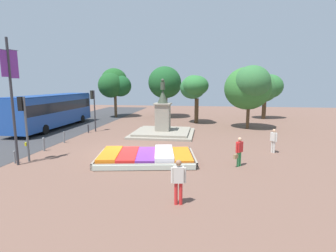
{
  "coord_description": "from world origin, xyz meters",
  "views": [
    {
      "loc": [
        5.01,
        -16.51,
        4.53
      ],
      "look_at": [
        2.29,
        2.26,
        1.44
      ],
      "focal_mm": 28.0,
      "sensor_mm": 36.0,
      "label": 1
    }
  ],
  "objects_px": {
    "kerb_bollard_north": "(88,128)",
    "flower_planter": "(146,157)",
    "kerb_bollard_mid_a": "(44,144)",
    "kerb_bollard_mid_b": "(64,137)",
    "traffic_light_mid_block": "(93,103)",
    "pedestrian_crossing_plaza": "(178,179)",
    "traffic_light_near_crossing": "(24,118)",
    "banner_pole": "(12,96)",
    "city_bus": "(53,109)",
    "pedestrian_near_planter": "(274,139)",
    "pedestrian_with_handbag": "(239,150)",
    "kerb_bollard_south": "(15,157)",
    "statue_monument": "(163,125)"
  },
  "relations": [
    {
      "from": "kerb_bollard_north",
      "to": "flower_planter",
      "type": "bearing_deg",
      "value": -47.45
    },
    {
      "from": "kerb_bollard_mid_a",
      "to": "kerb_bollard_mid_b",
      "type": "relative_size",
      "value": 1.05
    },
    {
      "from": "traffic_light_mid_block",
      "to": "pedestrian_crossing_plaza",
      "type": "bearing_deg",
      "value": -55.9
    },
    {
      "from": "traffic_light_near_crossing",
      "to": "banner_pole",
      "type": "distance_m",
      "value": 1.38
    },
    {
      "from": "city_bus",
      "to": "pedestrian_crossing_plaza",
      "type": "relative_size",
      "value": 6.82
    },
    {
      "from": "kerb_bollard_mid_b",
      "to": "kerb_bollard_north",
      "type": "xyz_separation_m",
      "value": [
        0.03,
        4.18,
        -0.05
      ]
    },
    {
      "from": "traffic_light_near_crossing",
      "to": "pedestrian_near_planter",
      "type": "distance_m",
      "value": 15.41
    },
    {
      "from": "pedestrian_near_planter",
      "to": "pedestrian_crossing_plaza",
      "type": "distance_m",
      "value": 9.96
    },
    {
      "from": "traffic_light_mid_block",
      "to": "pedestrian_with_handbag",
      "type": "xyz_separation_m",
      "value": [
        12.32,
        -8.98,
        -1.8
      ]
    },
    {
      "from": "kerb_bollard_south",
      "to": "kerb_bollard_mid_a",
      "type": "height_order",
      "value": "kerb_bollard_mid_a"
    },
    {
      "from": "city_bus",
      "to": "pedestrian_near_planter",
      "type": "bearing_deg",
      "value": -19.14
    },
    {
      "from": "traffic_light_near_crossing",
      "to": "banner_pole",
      "type": "xyz_separation_m",
      "value": [
        -0.11,
        -0.62,
        1.23
      ]
    },
    {
      "from": "city_bus",
      "to": "kerb_bollard_north",
      "type": "height_order",
      "value": "city_bus"
    },
    {
      "from": "kerb_bollard_mid_a",
      "to": "pedestrian_crossing_plaza",
      "type": "bearing_deg",
      "value": -33.89
    },
    {
      "from": "city_bus",
      "to": "pedestrian_near_planter",
      "type": "relative_size",
      "value": 7.49
    },
    {
      "from": "statue_monument",
      "to": "kerb_bollard_mid_a",
      "type": "distance_m",
      "value": 9.86
    },
    {
      "from": "flower_planter",
      "to": "pedestrian_near_planter",
      "type": "distance_m",
      "value": 8.49
    },
    {
      "from": "kerb_bollard_south",
      "to": "statue_monument",
      "type": "bearing_deg",
      "value": 54.2
    },
    {
      "from": "banner_pole",
      "to": "pedestrian_crossing_plaza",
      "type": "relative_size",
      "value": 3.97
    },
    {
      "from": "traffic_light_mid_block",
      "to": "kerb_bollard_south",
      "type": "relative_size",
      "value": 5.22
    },
    {
      "from": "traffic_light_mid_block",
      "to": "pedestrian_with_handbag",
      "type": "distance_m",
      "value": 15.36
    },
    {
      "from": "traffic_light_near_crossing",
      "to": "traffic_light_mid_block",
      "type": "distance_m",
      "value": 9.84
    },
    {
      "from": "city_bus",
      "to": "kerb_bollard_mid_b",
      "type": "height_order",
      "value": "city_bus"
    },
    {
      "from": "pedestrian_near_planter",
      "to": "kerb_bollard_mid_a",
      "type": "relative_size",
      "value": 1.68
    },
    {
      "from": "traffic_light_near_crossing",
      "to": "kerb_bollard_south",
      "type": "bearing_deg",
      "value": -139.24
    },
    {
      "from": "flower_planter",
      "to": "traffic_light_near_crossing",
      "type": "bearing_deg",
      "value": -170.44
    },
    {
      "from": "flower_planter",
      "to": "banner_pole",
      "type": "distance_m",
      "value": 8.02
    },
    {
      "from": "pedestrian_crossing_plaza",
      "to": "kerb_bollard_north",
      "type": "height_order",
      "value": "pedestrian_crossing_plaza"
    },
    {
      "from": "pedestrian_near_planter",
      "to": "kerb_bollard_north",
      "type": "distance_m",
      "value": 15.98
    },
    {
      "from": "pedestrian_with_handbag",
      "to": "kerb_bollard_mid_a",
      "type": "bearing_deg",
      "value": 173.0
    },
    {
      "from": "traffic_light_mid_block",
      "to": "banner_pole",
      "type": "bearing_deg",
      "value": -89.65
    },
    {
      "from": "kerb_bollard_mid_a",
      "to": "kerb_bollard_mid_b",
      "type": "distance_m",
      "value": 2.49
    },
    {
      "from": "pedestrian_with_handbag",
      "to": "kerb_bollard_mid_b",
      "type": "relative_size",
      "value": 1.81
    },
    {
      "from": "banner_pole",
      "to": "city_bus",
      "type": "xyz_separation_m",
      "value": [
        -4.98,
        11.66,
        -1.88
      ]
    },
    {
      "from": "pedestrian_near_planter",
      "to": "kerb_bollard_south",
      "type": "distance_m",
      "value": 15.9
    },
    {
      "from": "city_bus",
      "to": "kerb_bollard_mid_a",
      "type": "relative_size",
      "value": 12.6
    },
    {
      "from": "banner_pole",
      "to": "pedestrian_near_planter",
      "type": "bearing_deg",
      "value": 17.82
    },
    {
      "from": "pedestrian_near_planter",
      "to": "kerb_bollard_north",
      "type": "height_order",
      "value": "pedestrian_near_planter"
    },
    {
      "from": "kerb_bollard_south",
      "to": "kerb_bollard_mid_a",
      "type": "distance_m",
      "value": 2.83
    },
    {
      "from": "city_bus",
      "to": "traffic_light_near_crossing",
      "type": "bearing_deg",
      "value": -65.25
    },
    {
      "from": "kerb_bollard_mid_a",
      "to": "pedestrian_with_handbag",
      "type": "bearing_deg",
      "value": -7.0
    },
    {
      "from": "pedestrian_with_handbag",
      "to": "pedestrian_crossing_plaza",
      "type": "xyz_separation_m",
      "value": [
        -2.81,
        -5.07,
        0.1
      ]
    },
    {
      "from": "kerb_bollard_mid_b",
      "to": "kerb_bollard_north",
      "type": "distance_m",
      "value": 4.18
    },
    {
      "from": "traffic_light_near_crossing",
      "to": "pedestrian_crossing_plaza",
      "type": "relative_size",
      "value": 2.17
    },
    {
      "from": "banner_pole",
      "to": "kerb_bollard_north",
      "type": "height_order",
      "value": "banner_pole"
    },
    {
      "from": "flower_planter",
      "to": "kerb_bollard_north",
      "type": "height_order",
      "value": "kerb_bollard_north"
    },
    {
      "from": "pedestrian_crossing_plaza",
      "to": "kerb_bollard_mid_a",
      "type": "relative_size",
      "value": 1.85
    },
    {
      "from": "flower_planter",
      "to": "pedestrian_near_planter",
      "type": "relative_size",
      "value": 3.92
    },
    {
      "from": "pedestrian_near_planter",
      "to": "kerb_bollard_south",
      "type": "bearing_deg",
      "value": -163.31
    },
    {
      "from": "traffic_light_mid_block",
      "to": "pedestrian_near_planter",
      "type": "xyz_separation_m",
      "value": [
        14.92,
        -5.69,
        -1.8
      ]
    }
  ]
}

